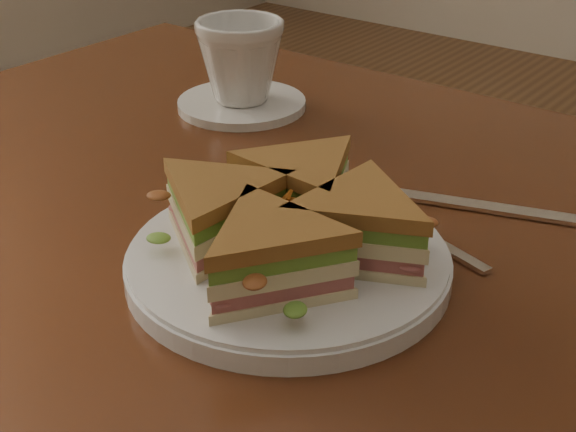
{
  "coord_description": "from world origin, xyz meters",
  "views": [
    {
      "loc": [
        0.32,
        -0.48,
        1.09
      ],
      "look_at": [
        0.0,
        -0.06,
        0.8
      ],
      "focal_mm": 50.0,
      "sensor_mm": 36.0,
      "label": 1
    }
  ],
  "objects_px": {
    "sandwich_wedges": "(288,222)",
    "knife": "(444,202)",
    "plate": "(288,263)",
    "spoon": "(372,204)",
    "coffee_cup": "(241,61)",
    "table": "(329,333)",
    "saucer": "(242,104)"
  },
  "relations": [
    {
      "from": "plate",
      "to": "sandwich_wedges",
      "type": "bearing_deg",
      "value": 0.0
    },
    {
      "from": "sandwich_wedges",
      "to": "knife",
      "type": "xyz_separation_m",
      "value": [
        0.04,
        0.18,
        -0.04
      ]
    },
    {
      "from": "sandwich_wedges",
      "to": "saucer",
      "type": "bearing_deg",
      "value": 136.11
    },
    {
      "from": "plate",
      "to": "knife",
      "type": "height_order",
      "value": "plate"
    },
    {
      "from": "spoon",
      "to": "saucer",
      "type": "xyz_separation_m",
      "value": [
        -0.26,
        0.12,
        0.0
      ]
    },
    {
      "from": "knife",
      "to": "coffee_cup",
      "type": "distance_m",
      "value": 0.32
    },
    {
      "from": "plate",
      "to": "knife",
      "type": "xyz_separation_m",
      "value": [
        0.04,
        0.18,
        -0.01
      ]
    },
    {
      "from": "sandwich_wedges",
      "to": "knife",
      "type": "bearing_deg",
      "value": 76.5
    },
    {
      "from": "sandwich_wedges",
      "to": "saucer",
      "type": "xyz_separation_m",
      "value": [
        -0.26,
        0.25,
        -0.04
      ]
    },
    {
      "from": "spoon",
      "to": "saucer",
      "type": "height_order",
      "value": "same"
    },
    {
      "from": "coffee_cup",
      "to": "spoon",
      "type": "bearing_deg",
      "value": -24.08
    },
    {
      "from": "plate",
      "to": "sandwich_wedges",
      "type": "distance_m",
      "value": 0.04
    },
    {
      "from": "coffee_cup",
      "to": "sandwich_wedges",
      "type": "bearing_deg",
      "value": -42.78
    },
    {
      "from": "saucer",
      "to": "knife",
      "type": "bearing_deg",
      "value": -13.54
    },
    {
      "from": "plate",
      "to": "coffee_cup",
      "type": "relative_size",
      "value": 2.5
    },
    {
      "from": "plate",
      "to": "knife",
      "type": "relative_size",
      "value": 1.22
    },
    {
      "from": "table",
      "to": "sandwich_wedges",
      "type": "xyz_separation_m",
      "value": [
        0.0,
        -0.06,
        0.14
      ]
    },
    {
      "from": "plate",
      "to": "saucer",
      "type": "xyz_separation_m",
      "value": [
        -0.26,
        0.25,
        -0.0
      ]
    },
    {
      "from": "table",
      "to": "plate",
      "type": "distance_m",
      "value": 0.12
    },
    {
      "from": "table",
      "to": "coffee_cup",
      "type": "height_order",
      "value": "coffee_cup"
    },
    {
      "from": "plate",
      "to": "spoon",
      "type": "distance_m",
      "value": 0.13
    },
    {
      "from": "plate",
      "to": "table",
      "type": "bearing_deg",
      "value": 91.73
    },
    {
      "from": "table",
      "to": "knife",
      "type": "height_order",
      "value": "knife"
    },
    {
      "from": "knife",
      "to": "plate",
      "type": "bearing_deg",
      "value": -121.97
    },
    {
      "from": "table",
      "to": "plate",
      "type": "xyz_separation_m",
      "value": [
        0.0,
        -0.06,
        0.11
      ]
    },
    {
      "from": "sandwich_wedges",
      "to": "coffee_cup",
      "type": "distance_m",
      "value": 0.36
    },
    {
      "from": "knife",
      "to": "table",
      "type": "bearing_deg",
      "value": -129.82
    },
    {
      "from": "table",
      "to": "spoon",
      "type": "xyz_separation_m",
      "value": [
        -0.0,
        0.07,
        0.1
      ]
    },
    {
      "from": "table",
      "to": "saucer",
      "type": "xyz_separation_m",
      "value": [
        -0.26,
        0.19,
        0.1
      ]
    },
    {
      "from": "table",
      "to": "coffee_cup",
      "type": "distance_m",
      "value": 0.36
    },
    {
      "from": "plate",
      "to": "spoon",
      "type": "xyz_separation_m",
      "value": [
        -0.0,
        0.13,
        -0.0
      ]
    },
    {
      "from": "sandwich_wedges",
      "to": "knife",
      "type": "distance_m",
      "value": 0.19
    }
  ]
}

